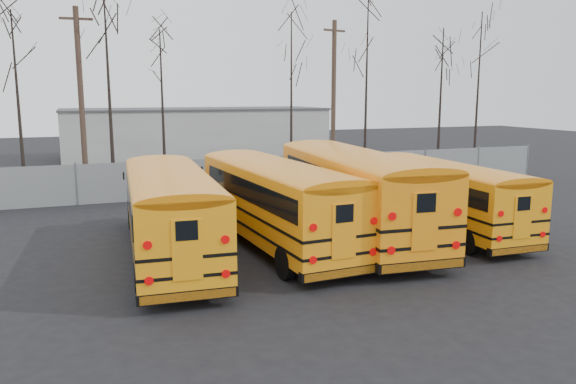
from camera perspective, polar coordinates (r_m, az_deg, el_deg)
name	(u,v)px	position (r m, az deg, el deg)	size (l,w,h in m)	color
ground	(330,253)	(19.39, 4.30, -6.17)	(120.00, 120.00, 0.00)	black
fence	(235,176)	(30.24, -5.37, 1.60)	(40.00, 0.04, 2.00)	gray
distant_building	(196,133)	(49.96, -9.36, 5.97)	(22.00, 8.00, 4.00)	#B9B9B4
bus_a	(169,206)	(18.60, -11.97, -1.39)	(3.27, 11.06, 3.06)	black
bus_b	(274,196)	(19.81, -1.40, -0.39)	(3.20, 11.23, 3.11)	black
bus_c	(353,186)	(21.10, 6.59, 0.63)	(3.80, 12.27, 3.38)	black
bus_d	(443,190)	(22.83, 15.45, 0.16)	(2.67, 10.06, 2.79)	black
utility_pole_left	(81,96)	(34.47, -20.29, 9.10)	(1.81, 0.32, 10.16)	#443126
utility_pole_right	(334,94)	(40.00, 4.65, 9.85)	(1.81, 0.60, 10.34)	#483529
tree_1	(18,104)	(33.28, -25.72, 8.05)	(0.26, 0.26, 9.66)	black
tree_2	(109,95)	(34.01, -17.70, 9.35)	(0.26, 0.26, 10.57)	black
tree_3	(163,107)	(35.05, -12.63, 8.39)	(0.26, 0.26, 9.12)	black
tree_4	(291,96)	(36.35, 0.34, 9.68)	(0.26, 0.26, 10.39)	black
tree_5	(366,91)	(35.19, 7.95, 10.15)	(0.26, 0.26, 11.09)	black
tree_6	(440,103)	(38.81, 15.21, 8.75)	(0.26, 0.26, 9.56)	black
tree_7	(478,94)	(40.32, 18.71, 9.40)	(0.26, 0.26, 10.68)	black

